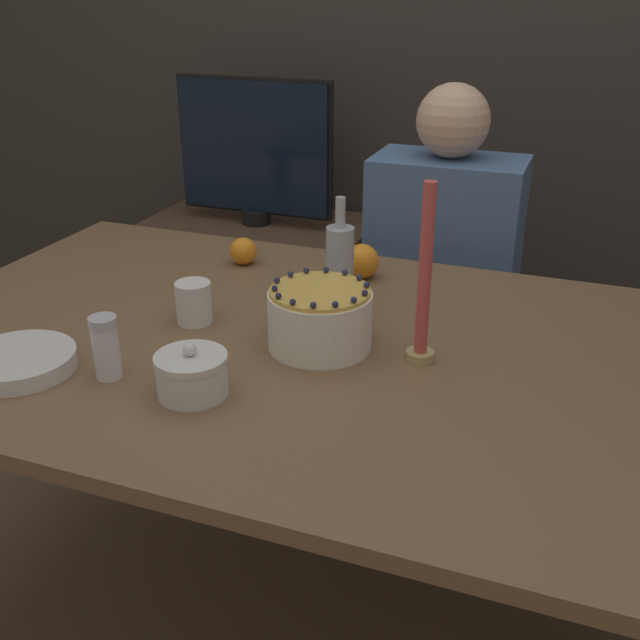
# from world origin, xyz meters

# --- Properties ---
(ground_plane) EXTENTS (12.00, 12.00, 0.00)m
(ground_plane) POSITION_xyz_m (0.00, 0.00, 0.00)
(ground_plane) COLOR brown
(wall_behind) EXTENTS (8.00, 0.05, 2.60)m
(wall_behind) POSITION_xyz_m (0.00, 1.40, 1.30)
(wall_behind) COLOR #38332D
(wall_behind) RESTS_ON ground_plane
(dining_table) EXTENTS (1.62, 1.04, 0.77)m
(dining_table) POSITION_xyz_m (0.00, 0.00, 0.67)
(dining_table) COLOR brown
(dining_table) RESTS_ON ground_plane
(cake) EXTENTS (0.20, 0.20, 0.13)m
(cake) POSITION_xyz_m (0.08, -0.01, 0.83)
(cake) COLOR white
(cake) RESTS_ON dining_table
(sugar_bowl) EXTENTS (0.13, 0.13, 0.10)m
(sugar_bowl) POSITION_xyz_m (-0.06, -0.26, 0.81)
(sugar_bowl) COLOR silver
(sugar_bowl) RESTS_ON dining_table
(sugar_shaker) EXTENTS (0.05, 0.05, 0.12)m
(sugar_shaker) POSITION_xyz_m (-0.23, -0.26, 0.83)
(sugar_shaker) COLOR white
(sugar_shaker) RESTS_ON dining_table
(plate_stack) EXTENTS (0.21, 0.21, 0.03)m
(plate_stack) POSITION_xyz_m (-0.40, -0.30, 0.79)
(plate_stack) COLOR silver
(plate_stack) RESTS_ON dining_table
(candle) EXTENTS (0.05, 0.05, 0.34)m
(candle) POSITION_xyz_m (0.27, 0.00, 0.91)
(candle) COLOR tan
(candle) RESTS_ON dining_table
(bottle) EXTENTS (0.06, 0.06, 0.24)m
(bottle) POSITION_xyz_m (0.04, 0.21, 0.86)
(bottle) COLOR #B2B7BC
(bottle) RESTS_ON dining_table
(cup) EXTENTS (0.07, 0.07, 0.09)m
(cup) POSITION_xyz_m (-0.21, -0.00, 0.82)
(cup) COLOR white
(cup) RESTS_ON dining_table
(orange_fruit_0) EXTENTS (0.08, 0.08, 0.08)m
(orange_fruit_0) POSITION_xyz_m (0.04, 0.36, 0.81)
(orange_fruit_0) COLOR orange
(orange_fruit_0) RESTS_ON dining_table
(orange_fruit_1) EXTENTS (0.07, 0.07, 0.07)m
(orange_fruit_1) POSITION_xyz_m (-0.26, 0.35, 0.81)
(orange_fruit_1) COLOR orange
(orange_fruit_1) RESTS_ON dining_table
(person_man_blue_shirt) EXTENTS (0.40, 0.34, 1.18)m
(person_man_blue_shirt) POSITION_xyz_m (0.16, 0.72, 0.51)
(person_man_blue_shirt) COLOR #2D2D38
(person_man_blue_shirt) RESTS_ON ground_plane
(side_cabinet) EXTENTS (0.80, 0.52, 0.62)m
(side_cabinet) POSITION_xyz_m (-0.58, 1.09, 0.31)
(side_cabinet) COLOR #4C3828
(side_cabinet) RESTS_ON ground_plane
(tv_monitor) EXTENTS (0.57, 0.10, 0.50)m
(tv_monitor) POSITION_xyz_m (-0.58, 1.10, 0.88)
(tv_monitor) COLOR black
(tv_monitor) RESTS_ON side_cabinet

